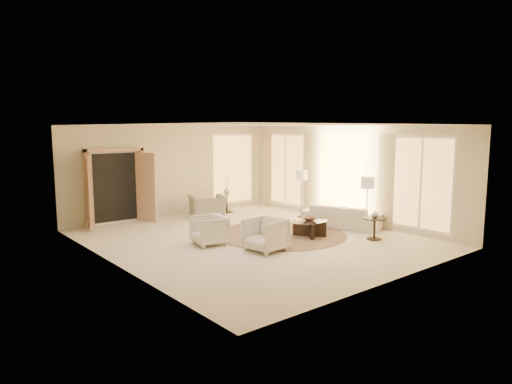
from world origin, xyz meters
TOP-DOWN VIEW (x-y plane):
  - room at (0.00, 0.00)m, footprint 7.04×8.04m
  - windows_right at (3.45, 0.10)m, footprint 0.10×6.40m
  - window_back_corner at (2.30, 3.95)m, footprint 1.70×0.10m
  - curtains_right at (3.40, 1.00)m, footprint 0.06×5.20m
  - french_doors at (-1.90, 3.82)m, footprint 1.95×0.66m
  - area_rug at (0.85, -0.06)m, footprint 4.21×4.21m
  - sofa at (2.76, -0.47)m, footprint 1.45×2.26m
  - armchair_left at (-1.14, 0.26)m, footprint 0.81×0.85m
  - armchair_right at (-0.48, -1.01)m, footprint 0.83×0.87m
  - accent_chair at (0.63, 3.02)m, footprint 1.19×0.98m
  - coffee_table at (1.27, -0.68)m, footprint 1.14×1.14m
  - end_table at (2.28, -1.91)m, footprint 0.58×0.58m
  - side_table at (1.62, 3.40)m, footprint 0.52×0.52m
  - floor_lamp_near at (2.90, 1.26)m, footprint 0.35×0.35m
  - floor_lamp_far at (2.90, -1.20)m, footprint 0.35×0.35m
  - bowl at (1.27, -0.68)m, footprint 0.33×0.33m
  - end_vase at (2.28, -1.91)m, footprint 0.18×0.18m
  - side_vase at (1.62, 3.40)m, footprint 0.29×0.29m

SIDE VIEW (x-z plane):
  - area_rug at x=0.85m, z-range 0.00..0.01m
  - coffee_table at x=1.27m, z-range 0.05..0.47m
  - sofa at x=2.76m, z-range 0.00..0.62m
  - side_table at x=1.62m, z-range 0.06..0.66m
  - end_table at x=2.28m, z-range 0.10..0.65m
  - armchair_left at x=-1.14m, z-range 0.00..0.76m
  - armchair_right at x=-0.48m, z-range 0.00..0.82m
  - accent_chair at x=0.63m, z-range 0.00..0.90m
  - bowl at x=1.27m, z-range 0.42..0.49m
  - end_vase at x=2.28m, z-range 0.55..0.73m
  - side_vase at x=1.62m, z-range 0.60..0.84m
  - french_doors at x=-1.90m, z-range -0.01..2.15m
  - floor_lamp_far at x=2.90m, z-range 0.51..1.96m
  - floor_lamp_near at x=2.90m, z-range 0.51..1.97m
  - curtains_right at x=3.40m, z-range 0.00..2.60m
  - windows_right at x=3.45m, z-range 0.15..2.55m
  - window_back_corner at x=2.30m, z-range 0.15..2.55m
  - room at x=0.00m, z-range -0.02..2.81m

